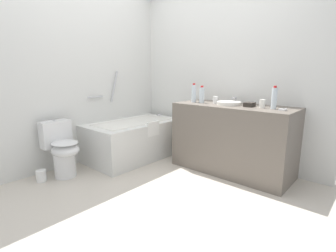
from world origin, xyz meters
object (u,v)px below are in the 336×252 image
object	(u,v)px
drinking_glass_1	(262,104)
toilet_paper_roll	(41,176)
bathtub	(134,138)
water_bottle_0	(194,93)
toilet	(62,149)
soap_dish	(283,110)
sink_faucet	(235,101)
water_bottle_2	(274,98)
sink_basin	(229,103)
amenity_basket	(249,105)
drinking_glass_0	(215,100)
water_bottle_1	(202,95)

from	to	relation	value
drinking_glass_1	toilet_paper_roll	distance (m)	2.71
bathtub	water_bottle_0	xyz separation A→B (m)	(0.39, -0.80, 0.69)
toilet	soap_dish	bearing A→B (deg)	35.71
sink_faucet	water_bottle_2	size ratio (longest dim) A/B	0.59
sink_basin	drinking_glass_1	xyz separation A→B (m)	(-0.00, -0.42, 0.03)
sink_basin	soap_dish	bearing A→B (deg)	-95.48
sink_faucet	amenity_basket	size ratio (longest dim) A/B	1.09
sink_faucet	drinking_glass_0	world-z (taller)	drinking_glass_0
soap_dish	bathtub	bearing A→B (deg)	101.02
water_bottle_1	water_bottle_2	world-z (taller)	water_bottle_2
bathtub	toilet	size ratio (longest dim) A/B	2.05
drinking_glass_1	toilet_paper_roll	size ratio (longest dim) A/B	0.70
bathtub	drinking_glass_0	world-z (taller)	bathtub
sink_faucet	drinking_glass_1	distance (m)	0.46
bathtub	toilet	bearing A→B (deg)	173.77
water_bottle_2	water_bottle_1	bearing A→B (deg)	91.74
toilet	amenity_basket	distance (m)	2.33
water_bottle_1	toilet_paper_roll	distance (m)	2.23
soap_dish	toilet_paper_roll	bearing A→B (deg)	128.85
water_bottle_1	toilet_paper_roll	size ratio (longest dim) A/B	1.64
sink_basin	water_bottle_0	bearing A→B (deg)	96.21
toilet	drinking_glass_1	bearing A→B (deg)	40.35
water_bottle_1	water_bottle_2	distance (m)	0.93
soap_dish	toilet_paper_roll	xyz separation A→B (m)	(-1.71, 2.12, -0.81)
soap_dish	toilet_paper_roll	size ratio (longest dim) A/B	0.65
toilet	amenity_basket	world-z (taller)	amenity_basket
toilet	sink_faucet	size ratio (longest dim) A/B	4.55
sink_faucet	toilet_paper_roll	size ratio (longest dim) A/B	1.10
water_bottle_0	water_bottle_1	xyz separation A→B (m)	(0.01, -0.12, -0.01)
bathtub	water_bottle_2	world-z (taller)	bathtub
water_bottle_2	soap_dish	distance (m)	0.17
water_bottle_2	toilet_paper_roll	size ratio (longest dim) A/B	1.85
toilet	toilet_paper_roll	bearing A→B (deg)	-95.87
toilet	sink_faucet	xyz separation A→B (m)	(1.69, -1.42, 0.56)
water_bottle_2	drinking_glass_1	world-z (taller)	water_bottle_2
soap_dish	water_bottle_0	bearing A→B (deg)	89.53
drinking_glass_0	toilet_paper_roll	xyz separation A→B (m)	(-1.77, 1.25, -0.84)
sink_basin	drinking_glass_1	bearing A→B (deg)	-90.14
drinking_glass_0	drinking_glass_1	xyz separation A→B (m)	(-0.00, -0.62, 0.00)
water_bottle_2	toilet_paper_roll	bearing A→B (deg)	131.29
water_bottle_1	bathtub	bearing A→B (deg)	113.82
bathtub	water_bottle_0	world-z (taller)	bathtub
water_bottle_1	soap_dish	xyz separation A→B (m)	(-0.02, -1.05, -0.10)
water_bottle_1	drinking_glass_1	distance (m)	0.80
soap_dish	amenity_basket	bearing A→B (deg)	80.20
toilet	water_bottle_2	size ratio (longest dim) A/B	2.71
amenity_basket	soap_dish	bearing A→B (deg)	-99.80
sink_faucet	toilet_paper_roll	world-z (taller)	sink_faucet
soap_dish	drinking_glass_0	bearing A→B (deg)	85.61
water_bottle_1	soap_dish	bearing A→B (deg)	-91.30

